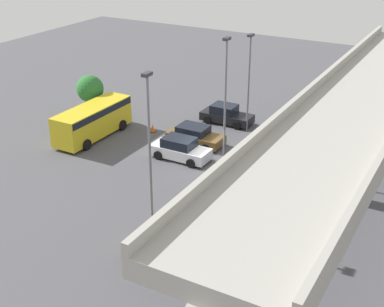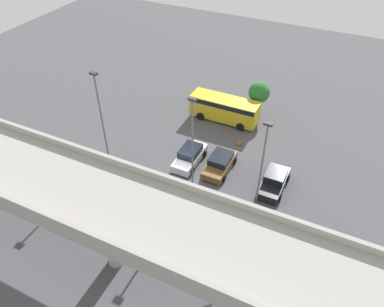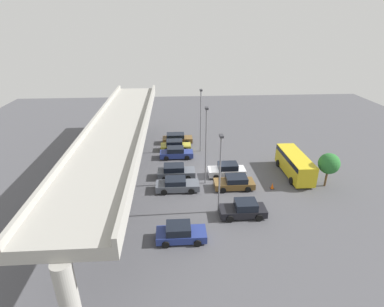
{
  "view_description": "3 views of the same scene",
  "coord_description": "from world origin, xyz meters",
  "px_view_note": "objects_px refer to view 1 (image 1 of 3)",
  "views": [
    {
      "loc": [
        31.39,
        16.8,
        17.38
      ],
      "look_at": [
        1.34,
        -0.07,
        1.34
      ],
      "focal_mm": 50.0,
      "sensor_mm": 36.0,
      "label": 1
    },
    {
      "loc": [
        -12.16,
        23.03,
        23.78
      ],
      "look_at": [
        -0.76,
        -0.56,
        2.32
      ],
      "focal_mm": 35.0,
      "sensor_mm": 36.0,
      "label": 2
    },
    {
      "loc": [
        -32.26,
        4.57,
        17.64
      ],
      "look_at": [
        1.94,
        2.37,
        2.31
      ],
      "focal_mm": 28.0,
      "sensor_mm": 36.0,
      "label": 3
    }
  ],
  "objects_px": {
    "parked_car_6": "(169,248)",
    "parked_car_7": "(195,136)",
    "shuttle_bus": "(93,119)",
    "parked_car_3": "(257,168)",
    "lamp_post_near_aisle": "(249,76)",
    "lamp_post_by_overpass": "(225,91)",
    "lamp_post_mid_lot": "(149,137)",
    "tree_front_left": "(90,89)",
    "parked_car_1": "(226,115)",
    "parked_car_8": "(180,149)",
    "parked_car_4": "(219,204)",
    "traffic_cone": "(153,128)",
    "parked_car_5": "(199,225)",
    "parked_car_2": "(272,152)",
    "parked_car_0": "(307,117)"
  },
  "relations": [
    {
      "from": "tree_front_left",
      "to": "traffic_cone",
      "type": "relative_size",
      "value": 5.81
    },
    {
      "from": "parked_car_6",
      "to": "parked_car_7",
      "type": "xyz_separation_m",
      "value": [
        -14.22,
        -6.32,
        -0.03
      ]
    },
    {
      "from": "parked_car_3",
      "to": "parked_car_6",
      "type": "bearing_deg",
      "value": 88.23
    },
    {
      "from": "parked_car_3",
      "to": "parked_car_6",
      "type": "relative_size",
      "value": 0.98
    },
    {
      "from": "lamp_post_near_aisle",
      "to": "lamp_post_mid_lot",
      "type": "height_order",
      "value": "lamp_post_mid_lot"
    },
    {
      "from": "parked_car_3",
      "to": "traffic_cone",
      "type": "bearing_deg",
      "value": -17.56
    },
    {
      "from": "parked_car_1",
      "to": "lamp_post_mid_lot",
      "type": "height_order",
      "value": "lamp_post_mid_lot"
    },
    {
      "from": "parked_car_0",
      "to": "parked_car_7",
      "type": "bearing_deg",
      "value": 52.72
    },
    {
      "from": "parked_car_0",
      "to": "parked_car_2",
      "type": "distance_m",
      "value": 8.39
    },
    {
      "from": "parked_car_4",
      "to": "parked_car_5",
      "type": "relative_size",
      "value": 1.04
    },
    {
      "from": "lamp_post_near_aisle",
      "to": "lamp_post_mid_lot",
      "type": "relative_size",
      "value": 0.91
    },
    {
      "from": "shuttle_bus",
      "to": "lamp_post_near_aisle",
      "type": "distance_m",
      "value": 13.19
    },
    {
      "from": "parked_car_4",
      "to": "shuttle_bus",
      "type": "height_order",
      "value": "shuttle_bus"
    },
    {
      "from": "parked_car_6",
      "to": "parked_car_7",
      "type": "height_order",
      "value": "parked_car_6"
    },
    {
      "from": "shuttle_bus",
      "to": "lamp_post_near_aisle",
      "type": "relative_size",
      "value": 0.92
    },
    {
      "from": "lamp_post_by_overpass",
      "to": "shuttle_bus",
      "type": "bearing_deg",
      "value": -82.53
    },
    {
      "from": "parked_car_1",
      "to": "traffic_cone",
      "type": "height_order",
      "value": "parked_car_1"
    },
    {
      "from": "parked_car_5",
      "to": "parked_car_2",
      "type": "bearing_deg",
      "value": -89.89
    },
    {
      "from": "parked_car_0",
      "to": "parked_car_4",
      "type": "height_order",
      "value": "parked_car_4"
    },
    {
      "from": "lamp_post_mid_lot",
      "to": "traffic_cone",
      "type": "distance_m",
      "value": 14.21
    },
    {
      "from": "tree_front_left",
      "to": "traffic_cone",
      "type": "xyz_separation_m",
      "value": [
        -0.22,
        6.28,
        -2.53
      ]
    },
    {
      "from": "parked_car_1",
      "to": "traffic_cone",
      "type": "bearing_deg",
      "value": -132.28
    },
    {
      "from": "parked_car_1",
      "to": "parked_car_7",
      "type": "relative_size",
      "value": 1.0
    },
    {
      "from": "parked_car_4",
      "to": "parked_car_7",
      "type": "relative_size",
      "value": 1.01
    },
    {
      "from": "parked_car_1",
      "to": "tree_front_left",
      "type": "relative_size",
      "value": 1.11
    },
    {
      "from": "shuttle_bus",
      "to": "parked_car_7",
      "type": "bearing_deg",
      "value": -70.65
    },
    {
      "from": "parked_car_1",
      "to": "parked_car_6",
      "type": "height_order",
      "value": "parked_car_1"
    },
    {
      "from": "parked_car_7",
      "to": "lamp_post_near_aisle",
      "type": "distance_m",
      "value": 6.57
    },
    {
      "from": "parked_car_5",
      "to": "lamp_post_mid_lot",
      "type": "height_order",
      "value": "lamp_post_mid_lot"
    },
    {
      "from": "parked_car_7",
      "to": "lamp_post_near_aisle",
      "type": "relative_size",
      "value": 0.55
    },
    {
      "from": "parked_car_7",
      "to": "tree_front_left",
      "type": "xyz_separation_m",
      "value": [
        -0.19,
        -10.58,
        2.15
      ]
    },
    {
      "from": "parked_car_1",
      "to": "parked_car_6",
      "type": "distance_m",
      "value": 20.49
    },
    {
      "from": "lamp_post_near_aisle",
      "to": "lamp_post_by_overpass",
      "type": "relative_size",
      "value": 0.9
    },
    {
      "from": "lamp_post_by_overpass",
      "to": "parked_car_4",
      "type": "bearing_deg",
      "value": 24.02
    },
    {
      "from": "parked_car_1",
      "to": "parked_car_8",
      "type": "distance_m",
      "value": 8.3
    },
    {
      "from": "parked_car_0",
      "to": "parked_car_1",
      "type": "relative_size",
      "value": 0.96
    },
    {
      "from": "parked_car_6",
      "to": "traffic_cone",
      "type": "height_order",
      "value": "parked_car_6"
    },
    {
      "from": "parked_car_8",
      "to": "lamp_post_by_overpass",
      "type": "distance_m",
      "value": 5.58
    },
    {
      "from": "parked_car_6",
      "to": "lamp_post_near_aisle",
      "type": "relative_size",
      "value": 0.56
    },
    {
      "from": "lamp_post_mid_lot",
      "to": "tree_front_left",
      "type": "bearing_deg",
      "value": -129.06
    },
    {
      "from": "lamp_post_near_aisle",
      "to": "parked_car_8",
      "type": "bearing_deg",
      "value": -15.94
    },
    {
      "from": "parked_car_2",
      "to": "traffic_cone",
      "type": "distance_m",
      "value": 10.87
    },
    {
      "from": "lamp_post_mid_lot",
      "to": "traffic_cone",
      "type": "bearing_deg",
      "value": -147.1
    },
    {
      "from": "parked_car_3",
      "to": "parked_car_5",
      "type": "height_order",
      "value": "parked_car_3"
    },
    {
      "from": "shuttle_bus",
      "to": "parked_car_0",
      "type": "bearing_deg",
      "value": -52.05
    },
    {
      "from": "parked_car_4",
      "to": "lamp_post_near_aisle",
      "type": "distance_m",
      "value": 14.37
    },
    {
      "from": "parked_car_5",
      "to": "shuttle_bus",
      "type": "height_order",
      "value": "shuttle_bus"
    },
    {
      "from": "traffic_cone",
      "to": "parked_car_4",
      "type": "bearing_deg",
      "value": 49.85
    },
    {
      "from": "parked_car_8",
      "to": "parked_car_5",
      "type": "bearing_deg",
      "value": -53.65
    },
    {
      "from": "parked_car_5",
      "to": "lamp_post_mid_lot",
      "type": "xyz_separation_m",
      "value": [
        -0.62,
        -3.64,
        4.52
      ]
    }
  ]
}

